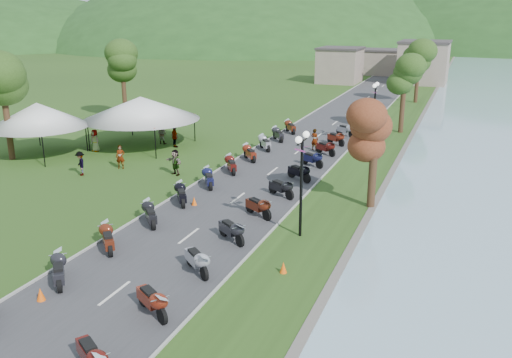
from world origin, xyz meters
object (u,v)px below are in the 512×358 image
(pedestrian_a, at_px, (121,169))
(pedestrian_c, at_px, (82,175))
(pedestrian_b, at_px, (162,144))
(vendor_tent_main, at_px, (142,122))

(pedestrian_a, distance_m, pedestrian_c, 2.78)
(pedestrian_a, distance_m, pedestrian_b, 7.61)
(vendor_tent_main, distance_m, pedestrian_a, 6.96)
(pedestrian_b, bearing_deg, pedestrian_c, 91.14)
(pedestrian_b, xyz_separation_m, pedestrian_c, (-0.30, -9.86, 0.00))
(vendor_tent_main, xyz_separation_m, pedestrian_c, (0.74, -8.62, -2.00))
(vendor_tent_main, height_order, pedestrian_a, vendor_tent_main)
(vendor_tent_main, relative_size, pedestrian_b, 3.72)
(pedestrian_a, height_order, pedestrian_b, pedestrian_b)
(vendor_tent_main, bearing_deg, pedestrian_c, -85.10)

